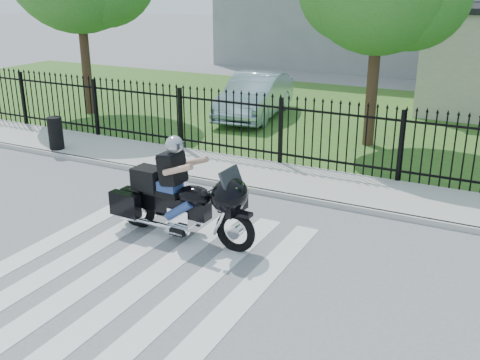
% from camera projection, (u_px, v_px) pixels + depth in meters
% --- Properties ---
extents(ground, '(120.00, 120.00, 0.00)m').
position_uv_depth(ground, '(140.00, 266.00, 9.49)').
color(ground, slate).
rests_on(ground, ground).
extents(crosswalk, '(5.00, 5.50, 0.01)m').
position_uv_depth(crosswalk, '(140.00, 266.00, 9.49)').
color(crosswalk, silver).
rests_on(crosswalk, ground).
extents(sidewalk, '(40.00, 2.00, 0.12)m').
position_uv_depth(sidewalk, '(264.00, 176.00, 13.66)').
color(sidewalk, '#ADAAA3').
rests_on(sidewalk, ground).
extents(curb, '(40.00, 0.12, 0.12)m').
position_uv_depth(curb, '(245.00, 189.00, 12.82)').
color(curb, '#ADAAA3').
rests_on(curb, ground).
extents(grass_strip, '(40.00, 12.00, 0.02)m').
position_uv_depth(grass_strip, '(348.00, 118.00, 19.54)').
color(grass_strip, '#295B1F').
rests_on(grass_strip, ground).
extents(iron_fence, '(26.00, 0.04, 1.80)m').
position_uv_depth(iron_fence, '(281.00, 133.00, 14.21)').
color(iron_fence, black).
rests_on(iron_fence, ground).
extents(motorcycle_rider, '(3.02, 0.97, 2.00)m').
position_uv_depth(motorcycle_rider, '(179.00, 196.00, 10.33)').
color(motorcycle_rider, black).
rests_on(motorcycle_rider, ground).
extents(parked_car, '(2.17, 4.70, 1.49)m').
position_uv_depth(parked_car, '(255.00, 96.00, 19.36)').
color(parked_car, '#9FBAC9').
rests_on(parked_car, grass_strip).
extents(litter_bin, '(0.52, 0.52, 0.90)m').
position_uv_depth(litter_bin, '(56.00, 133.00, 15.47)').
color(litter_bin, black).
rests_on(litter_bin, sidewalk).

